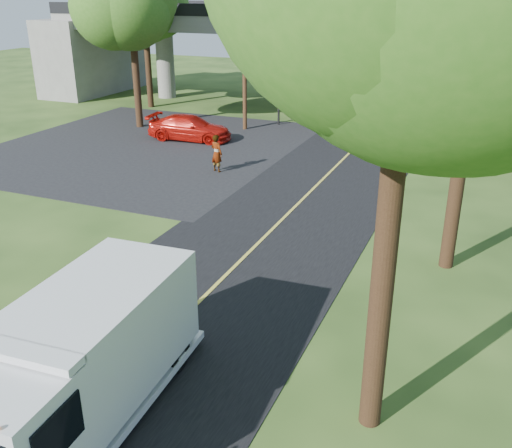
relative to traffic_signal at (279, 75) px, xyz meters
The scene contains 11 objects.
ground 26.87m from the traffic_signal, 77.01° to the right, with size 120.00×120.00×0.00m, color #253D16.
road 17.38m from the traffic_signal, 69.44° to the right, with size 7.00×90.00×0.02m, color black.
parking_lot 9.96m from the traffic_signal, 122.01° to the right, with size 16.00×18.00×0.01m, color black.
lane_line 17.38m from the traffic_signal, 69.44° to the right, with size 0.12×90.00×0.01m, color gold.
overpass 8.59m from the traffic_signal, 45.00° to the left, with size 54.00×10.00×7.30m.
traffic_signal is the anchor object (origin of this frame).
utility_pole 2.86m from the traffic_signal, 126.87° to the right, with size 1.60×0.26×9.00m.
tree_left_far 11.75m from the traffic_signal, behind, with size 5.26×5.16×9.89m.
step_van 27.89m from the traffic_signal, 77.29° to the right, with size 2.74×6.55×2.70m.
red_sedan 7.10m from the traffic_signal, 120.39° to the right, with size 2.00×4.91×1.43m, color #B3120B.
pedestrian 11.02m from the traffic_signal, 85.24° to the right, with size 0.66×0.44×1.82m, color gray.
Camera 1 is at (6.96, -8.47, 8.24)m, focal length 40.00 mm.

